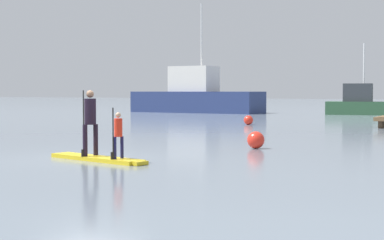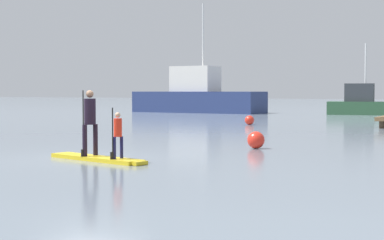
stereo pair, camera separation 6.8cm
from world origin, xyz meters
name	(u,v)px [view 1 (the left image)]	position (x,y,z in m)	size (l,w,h in m)	color
ground_plane	(89,158)	(0.00, 0.00, 0.00)	(240.00, 240.00, 0.00)	slate
paddleboard_near	(98,159)	(0.54, -0.33, 0.05)	(3.16, 1.25, 0.10)	gold
paddler_adult	(90,118)	(0.25, -0.27, 1.05)	(0.36, 0.51, 1.66)	black
paddler_child_solo	(118,133)	(1.26, -0.52, 0.73)	(0.24, 0.39, 1.24)	#19194C
fishing_boat_white_large	(196,97)	(-12.82, 31.89, 1.26)	(10.85, 3.76, 8.72)	navy
fishing_boat_green_midground	(364,104)	(0.34, 32.95, 0.78)	(5.88, 2.34, 5.20)	#2D5638
mooring_buoy_mid	(248,120)	(-2.22, 16.69, 0.24)	(0.48, 0.48, 0.48)	red
mooring_buoy_far	(256,140)	(2.89, 4.47, 0.26)	(0.52, 0.52, 0.52)	red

